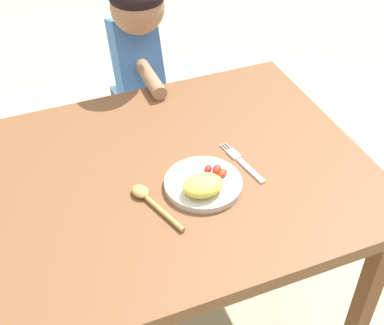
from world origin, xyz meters
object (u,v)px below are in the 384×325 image
Objects in this scene: plate at (204,184)px; spoon at (149,199)px; person at (139,86)px; fork at (243,163)px.

spoon is (-0.15, 0.01, -0.01)m from plate.
person is (0.18, 0.69, -0.10)m from spoon.
plate is 1.06× the size of fork.
plate is 0.15m from fork.
plate is 1.04× the size of spoon.
fork is 0.66m from person.
spoon is at bearing 75.06° from person.
plate is at bearing -112.04° from spoon.
fork is (0.14, 0.05, -0.02)m from plate.
spoon is (-0.29, -0.04, 0.01)m from fork.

